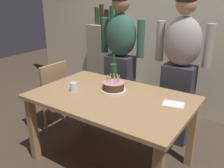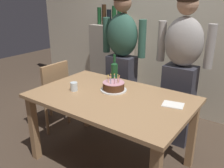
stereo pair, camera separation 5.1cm
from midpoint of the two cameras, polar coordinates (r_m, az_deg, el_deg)
name	(u,v)px [view 1 (the left image)]	position (r m, az deg, el deg)	size (l,w,h in m)	color
ground_plane	(111,161)	(2.65, -0.78, -17.76)	(10.00, 10.00, 0.00)	#47382B
back_wall	(175,21)	(3.48, 14.34, 14.22)	(5.20, 0.10, 2.60)	beige
dining_table	(111,105)	(2.31, -0.86, -5.09)	(1.50, 0.96, 0.74)	#A37A51
birthday_cake	(113,86)	(2.38, -0.30, -0.58)	(0.26, 0.26, 0.16)	white
water_glass_near	(74,87)	(2.41, -9.69, -0.68)	(0.07, 0.07, 0.09)	silver
wine_bottle	(114,71)	(2.61, -0.18, 3.05)	(0.07, 0.07, 0.30)	#194723
napkin_stack	(173,104)	(2.15, 13.69, -4.68)	(0.18, 0.13, 0.01)	white
person_man_bearded	(120,60)	(3.03, 1.49, 5.80)	(0.61, 0.27, 1.66)	#33333D
person_woman_cardigan	(180,70)	(2.71, 15.24, 3.32)	(0.61, 0.27, 1.66)	#33333D
dining_chair	(50,91)	(3.10, -15.05, -1.51)	(0.42, 0.42, 0.87)	#A37A51
shelf_cabinet	(109,63)	(3.85, -1.06, 5.10)	(0.66, 0.30, 1.51)	#9E9384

